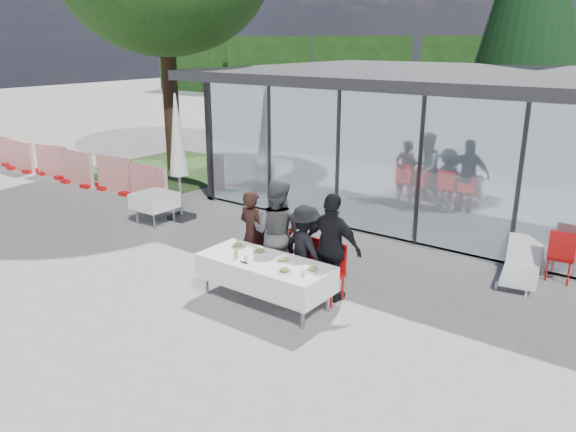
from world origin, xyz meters
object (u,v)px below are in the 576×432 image
object	(u,v)px
diner_a	(252,233)
spare_chair_b	(562,254)
plate_extra	(285,271)
lounger	(522,266)
diner_c	(305,249)
diner_chair_b	(276,254)
juice_bottle	(236,254)
plate_b	(260,251)
diner_chair_a	(252,248)
diner_chair_d	(331,269)
diner_chair_c	(305,262)
folded_eyeglasses	(244,262)
market_umbrella	(177,142)
plate_d	(313,269)
diner_d	(332,248)
dining_table	(265,272)
spare_table_left	(154,201)
construction_barriers	(65,166)
diner_b	(277,232)
plate_a	(238,245)
plate_c	(282,260)

from	to	relation	value
diner_a	spare_chair_b	xyz separation A→B (m)	(4.61, 3.03, -0.27)
plate_extra	lounger	xyz separation A→B (m)	(2.58, 3.70, -0.52)
diner_c	diner_chair_b	bearing A→B (deg)	17.47
juice_bottle	lounger	size ratio (longest dim) A/B	0.09
plate_b	spare_chair_b	size ratio (longest dim) A/B	0.25
diner_chair_a	diner_chair_d	xyz separation A→B (m)	(1.71, 0.00, 0.00)
diner_chair_c	folded_eyeglasses	xyz separation A→B (m)	(-0.47, -1.04, 0.22)
plate_b	juice_bottle	distance (m)	0.45
plate_extra	lounger	distance (m)	4.54
plate_extra	market_umbrella	bearing A→B (deg)	153.48
diner_chair_a	plate_d	xyz separation A→B (m)	(1.78, -0.65, 0.24)
diner_chair_d	plate_extra	size ratio (longest dim) A/B	3.93
diner_d	plate_d	world-z (taller)	diner_d
dining_table	market_umbrella	world-z (taller)	market_umbrella
spare_table_left	diner_c	bearing A→B (deg)	-10.83
diner_d	diner_chair_d	bearing A→B (deg)	89.74
diner_chair_c	plate_extra	bearing A→B (deg)	-73.33
construction_barriers	diner_chair_a	bearing A→B (deg)	-12.93
diner_b	diner_d	world-z (taller)	diner_b
plate_a	plate_d	xyz separation A→B (m)	(1.63, -0.10, 0.00)
diner_c	market_umbrella	size ratio (longest dim) A/B	0.51
diner_chair_c	construction_barriers	bearing A→B (deg)	168.48
dining_table	plate_a	world-z (taller)	plate_a
market_umbrella	construction_barriers	size ratio (longest dim) A/B	0.32
diner_c	diner_chair_d	xyz separation A→B (m)	(0.53, -0.01, -0.23)
diner_chair_a	plate_a	size ratio (longest dim) A/B	3.93
diner_a	folded_eyeglasses	xyz separation A→B (m)	(0.71, -1.05, -0.05)
juice_bottle	lounger	xyz separation A→B (m)	(3.57, 3.71, -0.56)
diner_chair_b	diner_c	xyz separation A→B (m)	(0.62, 0.01, 0.23)
diner_chair_c	folded_eyeglasses	bearing A→B (deg)	-114.29
diner_chair_c	diner_d	bearing A→B (deg)	1.55
diner_a	folded_eyeglasses	bearing A→B (deg)	129.58
diner_chair_b	diner_chair_a	bearing A→B (deg)	180.00
dining_table	folded_eyeglasses	world-z (taller)	folded_eyeglasses
diner_chair_d	spare_chair_b	distance (m)	4.21
plate_d	spare_table_left	bearing A→B (deg)	163.89
diner_chair_a	construction_barriers	distance (m)	9.59
diner_c	diner_d	size ratio (longest dim) A/B	0.84
diner_c	folded_eyeglasses	distance (m)	1.15
plate_b	spare_chair_b	world-z (taller)	spare_chair_b
spare_chair_b	plate_c	bearing A→B (deg)	-133.30
dining_table	plate_a	bearing A→B (deg)	165.20
lounger	juice_bottle	bearing A→B (deg)	-133.89
spare_chair_b	lounger	size ratio (longest dim) A/B	0.69
spare_table_left	plate_c	bearing A→B (deg)	-17.63
diner_chair_a	diner_c	size ratio (longest dim) A/B	0.63
construction_barriers	market_umbrella	bearing A→B (deg)	-5.82
plate_a	diner_a	bearing A→B (deg)	104.67
dining_table	diner_chair_c	distance (m)	0.80
diner_chair_b	juice_bottle	bearing A→B (deg)	-95.38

